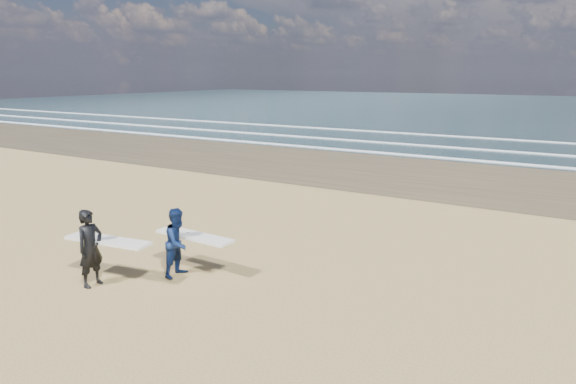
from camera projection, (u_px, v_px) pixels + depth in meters
The scene contains 2 objects.
surfer_near at pixel (93, 247), 11.98m from camera, with size 2.25×1.11×1.85m.
surfer_far at pixel (180, 242), 12.61m from camera, with size 2.22×1.08×1.72m.
Camera 1 is at (9.67, -7.48, 4.91)m, focal length 32.00 mm.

